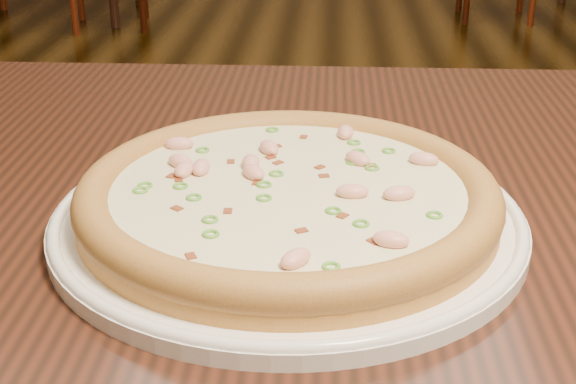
{
  "coord_description": "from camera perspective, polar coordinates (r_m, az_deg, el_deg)",
  "views": [
    {
      "loc": [
        -0.01,
        -1.15,
        1.03
      ],
      "look_at": [
        -0.04,
        -0.6,
        0.78
      ],
      "focal_mm": 50.0,
      "sensor_mm": 36.0,
      "label": 1
    }
  ],
  "objects": [
    {
      "name": "hero_table",
      "position": [
        0.71,
        10.0,
        -7.97
      ],
      "size": [
        1.2,
        0.8,
        0.75
      ],
      "color": "black",
      "rests_on": "ground"
    },
    {
      "name": "plate",
      "position": [
        0.61,
        0.0,
        -1.82
      ],
      "size": [
        0.36,
        0.36,
        0.02
      ],
      "color": "white",
      "rests_on": "hero_table"
    },
    {
      "name": "pizza",
      "position": [
        0.6,
        0.0,
        -0.24
      ],
      "size": [
        0.32,
        0.32,
        0.03
      ],
      "color": "gold",
      "rests_on": "plate"
    }
  ]
}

